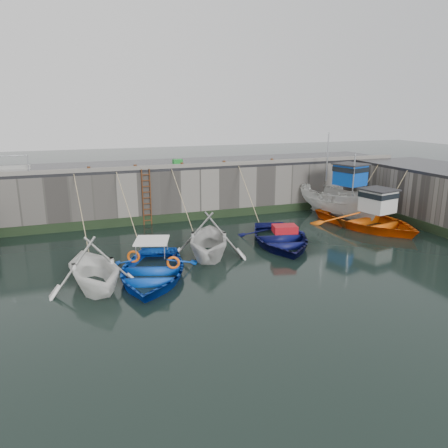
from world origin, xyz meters
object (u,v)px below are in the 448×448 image
object	(u,v)px
boat_near_navy	(280,244)
boat_far_orange	(368,220)
boat_near_blue	(152,278)
bollard_e	(272,161)
fish_crate	(177,162)
bollard_d	(224,163)
boat_near_blacktrim	(209,256)
bollard_c	(182,165)
ladder	(147,197)
bollard_a	(89,169)
bollard_b	(135,167)
boat_near_white	(95,287)
boat_far_white	(341,200)

from	to	relation	value
boat_near_navy	boat_far_orange	distance (m)	6.20
boat_near_blue	bollard_e	distance (m)	13.08
fish_crate	bollard_e	size ratio (longest dim) A/B	2.01
fish_crate	bollard_d	bearing A→B (deg)	-37.01
boat_far_orange	boat_near_blue	bearing A→B (deg)	-177.96
boat_near_blue	boat_near_blacktrim	xyz separation A→B (m)	(2.95, 1.74, 0.00)
boat_near_navy	bollard_e	distance (m)	7.55
bollard_c	bollard_d	bearing A→B (deg)	0.00
ladder	bollard_e	distance (m)	8.19
bollard_a	bollard_b	bearing A→B (deg)	0.00
boat_near_navy	fish_crate	bearing A→B (deg)	124.59
boat_near_blue	bollard_e	xyz separation A→B (m)	(9.38, 8.49, 3.30)
boat_near_navy	boat_far_orange	xyz separation A→B (m)	(6.08, 1.11, 0.43)
boat_near_white	bollard_a	distance (m)	9.32
bollard_b	boat_near_white	bearing A→B (deg)	-109.51
bollard_a	bollard_b	xyz separation A→B (m)	(2.50, 0.00, 0.00)
boat_near_navy	bollard_a	size ratio (longest dim) A/B	19.32
bollard_e	boat_near_navy	bearing A→B (deg)	-112.23
boat_near_blue	bollard_e	world-z (taller)	bollard_e
boat_far_orange	fish_crate	xyz separation A→B (m)	(-9.17, 6.78, 2.88)
ladder	boat_near_blue	world-z (taller)	ladder
bollard_c	bollard_e	size ratio (longest dim) A/B	1.00
boat_near_navy	bollard_c	distance (m)	7.80
boat_near_blacktrim	boat_far_white	xyz separation A→B (m)	(9.95, 4.23, 1.02)
boat_far_orange	bollard_c	world-z (taller)	boat_far_orange
bollard_e	bollard_b	bearing A→B (deg)	180.00
bollard_a	bollard_e	xyz separation A→B (m)	(11.00, 0.00, 0.00)
boat_far_white	bollard_d	distance (m)	7.53
fish_crate	bollard_c	distance (m)	1.61
ladder	bollard_c	xyz separation A→B (m)	(2.20, 0.34, 1.71)
boat_near_blacktrim	boat_far_white	distance (m)	10.86
boat_far_white	bollard_a	bearing A→B (deg)	153.58
ladder	boat_near_white	xyz separation A→B (m)	(-3.58, -8.37, -1.59)
fish_crate	boat_near_blacktrim	bearing A→B (deg)	-99.27
boat_far_white	bollard_b	distance (m)	12.49
boat_near_white	boat_far_orange	world-z (taller)	boat_far_orange
bollard_e	bollard_d	bearing A→B (deg)	180.00
boat_near_navy	boat_far_orange	world-z (taller)	boat_far_orange
boat_far_orange	bollard_a	distance (m)	15.67
boat_near_navy	bollard_b	distance (m)	9.25
bollard_c	bollard_e	world-z (taller)	same
boat_near_navy	bollard_d	distance (m)	7.13
ladder	bollard_d	bearing A→B (deg)	4.00
ladder	bollard_e	world-z (taller)	bollard_e
boat_near_navy	fish_crate	xyz separation A→B (m)	(-3.09, 7.89, 3.31)
boat_near_navy	ladder	bearing A→B (deg)	145.57
boat_near_navy	bollard_d	size ratio (longest dim) A/B	19.32
boat_near_blue	bollard_d	world-z (taller)	bollard_d
boat_far_orange	bollard_b	bearing A→B (deg)	144.29
boat_near_navy	bollard_c	world-z (taller)	bollard_c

